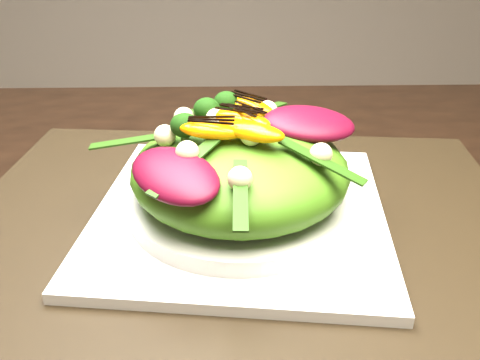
{
  "coord_description": "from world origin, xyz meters",
  "views": [
    {
      "loc": [
        -0.01,
        -0.39,
        1.02
      ],
      "look_at": [
        -0.0,
        0.03,
        0.8
      ],
      "focal_mm": 38.0,
      "sensor_mm": 36.0,
      "label": 1
    }
  ],
  "objects_px": {
    "plate_base": "(240,212)",
    "lettuce_mound": "(240,170)",
    "orange_segment": "(229,113)",
    "dining_table": "(241,254)",
    "placemat": "(240,219)",
    "salad_bowl": "(240,201)"
  },
  "relations": [
    {
      "from": "plate_base",
      "to": "lettuce_mound",
      "type": "relative_size",
      "value": 1.36
    },
    {
      "from": "plate_base",
      "to": "orange_segment",
      "type": "height_order",
      "value": "orange_segment"
    },
    {
      "from": "dining_table",
      "to": "plate_base",
      "type": "xyz_separation_m",
      "value": [
        -0.0,
        0.03,
        0.03
      ]
    },
    {
      "from": "plate_base",
      "to": "dining_table",
      "type": "bearing_deg",
      "value": -89.95
    },
    {
      "from": "plate_base",
      "to": "placemat",
      "type": "bearing_deg",
      "value": 180.0
    },
    {
      "from": "orange_segment",
      "to": "placemat",
      "type": "bearing_deg",
      "value": -73.9
    },
    {
      "from": "dining_table",
      "to": "plate_base",
      "type": "relative_size",
      "value": 5.81
    },
    {
      "from": "dining_table",
      "to": "placemat",
      "type": "height_order",
      "value": "dining_table"
    },
    {
      "from": "plate_base",
      "to": "salad_bowl",
      "type": "height_order",
      "value": "salad_bowl"
    },
    {
      "from": "lettuce_mound",
      "to": "dining_table",
      "type": "bearing_deg",
      "value": -89.95
    },
    {
      "from": "placemat",
      "to": "orange_segment",
      "type": "height_order",
      "value": "orange_segment"
    },
    {
      "from": "plate_base",
      "to": "orange_segment",
      "type": "distance_m",
      "value": 0.1
    },
    {
      "from": "lettuce_mound",
      "to": "orange_segment",
      "type": "relative_size",
      "value": 3.67
    },
    {
      "from": "placemat",
      "to": "plate_base",
      "type": "bearing_deg",
      "value": 0.0
    },
    {
      "from": "salad_bowl",
      "to": "orange_segment",
      "type": "xyz_separation_m",
      "value": [
        -0.01,
        0.03,
        0.08
      ]
    },
    {
      "from": "placemat",
      "to": "salad_bowl",
      "type": "distance_m",
      "value": 0.02
    },
    {
      "from": "salad_bowl",
      "to": "dining_table",
      "type": "bearing_deg",
      "value": -89.95
    },
    {
      "from": "placemat",
      "to": "plate_base",
      "type": "relative_size",
      "value": 1.99
    },
    {
      "from": "plate_base",
      "to": "lettuce_mound",
      "type": "bearing_deg",
      "value": -90.0
    },
    {
      "from": "lettuce_mound",
      "to": "orange_segment",
      "type": "distance_m",
      "value": 0.06
    },
    {
      "from": "placemat",
      "to": "lettuce_mound",
      "type": "relative_size",
      "value": 2.69
    },
    {
      "from": "dining_table",
      "to": "salad_bowl",
      "type": "xyz_separation_m",
      "value": [
        -0.0,
        0.03,
        0.04
      ]
    }
  ]
}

